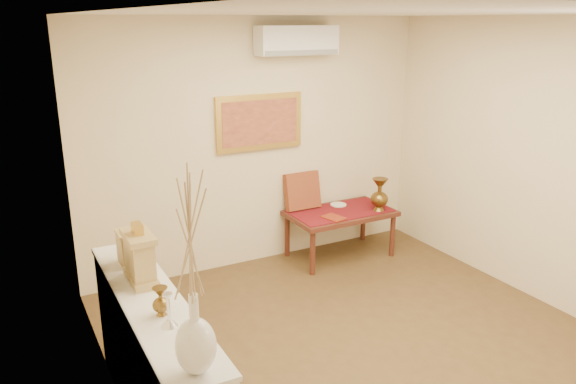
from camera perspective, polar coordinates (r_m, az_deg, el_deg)
floor at (r=4.88m, az=9.11°, el=-16.08°), size 4.50×4.50×0.00m
ceiling at (r=4.10m, az=10.95°, el=17.44°), size 4.50×4.50×0.00m
wall_back at (r=6.16m, az=-2.99°, el=4.84°), size 4.00×0.02×2.70m
wall_left at (r=3.50m, az=-17.01°, el=-5.57°), size 0.02×4.50×2.70m
wall_right at (r=5.72m, az=25.98°, el=2.16°), size 0.02×4.50×2.70m
white_vase at (r=2.69m, az=-9.74°, el=-8.14°), size 0.20×0.20×1.08m
candlestick at (r=3.31m, az=-12.05°, el=-11.63°), size 0.10×0.10×0.21m
brass_urn_small at (r=3.43m, az=-12.83°, el=-10.40°), size 0.10×0.10×0.23m
table_cloth at (r=6.47m, az=5.35°, el=-1.93°), size 1.14×0.59×0.01m
brass_urn_tall at (r=6.47m, az=9.30°, el=0.09°), size 0.20×0.20×0.46m
plate at (r=6.66m, az=5.14°, el=-1.29°), size 0.19×0.19×0.01m
menu at (r=6.22m, az=4.66°, el=-2.60°), size 0.24×0.29×0.01m
cushion at (r=6.46m, az=1.44°, el=0.13°), size 0.42×0.19×0.44m
display_ledge at (r=3.93m, az=-13.28°, el=-16.80°), size 0.37×2.02×0.98m
mantel_clock at (r=3.86m, az=-14.82°, el=-6.38°), size 0.17×0.36×0.41m
wooden_chest at (r=4.17m, az=-15.75°, el=-5.43°), size 0.16×0.21×0.24m
low_table at (r=6.49m, az=5.34°, el=-2.51°), size 1.20×0.70×0.55m
painting at (r=6.09m, az=-2.92°, el=7.10°), size 1.00×0.06×0.60m
ac_unit at (r=6.09m, az=0.91°, el=15.15°), size 0.90×0.25×0.30m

